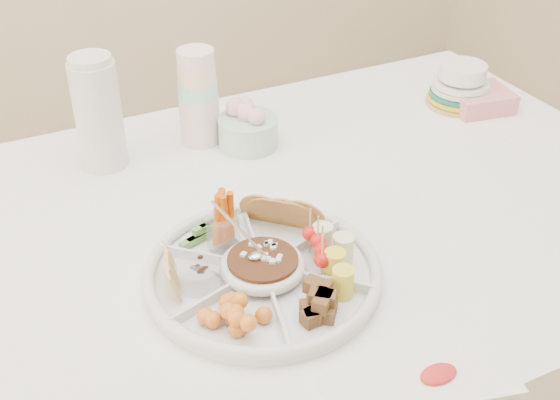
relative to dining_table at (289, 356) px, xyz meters
name	(u,v)px	position (x,y,z in m)	size (l,w,h in m)	color
dining_table	(289,356)	(0.00, 0.00, 0.00)	(1.52, 1.02, 0.76)	white
party_tray	(263,269)	(-0.13, -0.15, 0.40)	(0.38, 0.38, 0.04)	white
bean_dip	(263,266)	(-0.13, -0.15, 0.41)	(0.11, 0.11, 0.04)	black
tortillas	(286,214)	(-0.04, -0.06, 0.42)	(0.10, 0.10, 0.06)	#A87028
carrot_cucumber	(211,215)	(-0.17, -0.03, 0.44)	(0.11, 0.11, 0.10)	#D14F09
pita_raisins	(182,271)	(-0.25, -0.12, 0.42)	(0.10, 0.10, 0.05)	#EDC67B
cherries	(235,317)	(-0.22, -0.25, 0.42)	(0.12, 0.12, 0.05)	#EF8042
granola_chunks	(321,303)	(-0.09, -0.28, 0.42)	(0.11, 0.11, 0.05)	#4C311A
banana_tomato	(341,240)	(0.00, -0.18, 0.44)	(0.11, 0.11, 0.09)	#F0CA63
cup_stack	(198,91)	(-0.05, 0.33, 0.50)	(0.09, 0.09, 0.24)	beige
thermos	(98,112)	(-0.26, 0.32, 0.50)	(0.09, 0.09, 0.24)	silver
flower_bowl	(248,125)	(0.03, 0.27, 0.43)	(0.13, 0.13, 0.10)	#86BFA9
napkin_stack	(479,99)	(0.60, 0.19, 0.40)	(0.14, 0.12, 0.05)	pink
plate_stack	(461,85)	(0.57, 0.23, 0.43)	(0.15, 0.15, 0.10)	gold
placemat	(420,384)	(-0.03, -0.45, 0.38)	(0.28, 0.09, 0.01)	white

